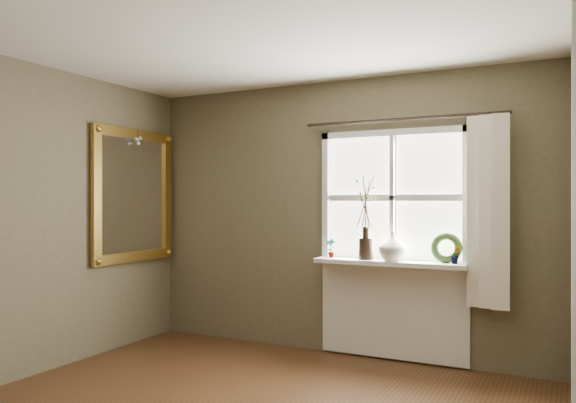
% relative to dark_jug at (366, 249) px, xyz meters
% --- Properties ---
extents(ceiling, '(4.50, 4.50, 0.00)m').
position_rel_dark_jug_xyz_m(ceiling, '(-0.33, -2.12, 1.58)').
color(ceiling, silver).
rests_on(ceiling, ground).
extents(wall_back, '(4.00, 0.10, 2.60)m').
position_rel_dark_jug_xyz_m(wall_back, '(-0.33, 0.18, 0.28)').
color(wall_back, brown).
rests_on(wall_back, ground).
extents(window_frame, '(1.36, 0.06, 1.24)m').
position_rel_dark_jug_xyz_m(window_frame, '(0.22, 0.11, 0.46)').
color(window_frame, silver).
rests_on(window_frame, wall_back).
extents(window_sill, '(1.36, 0.26, 0.04)m').
position_rel_dark_jug_xyz_m(window_sill, '(0.22, 0.00, -0.12)').
color(window_sill, silver).
rests_on(window_sill, wall_back).
extents(window_apron, '(1.36, 0.04, 0.88)m').
position_rel_dark_jug_xyz_m(window_apron, '(0.22, 0.11, -0.56)').
color(window_apron, silver).
rests_on(window_apron, ground).
extents(dark_jug, '(0.18, 0.18, 0.20)m').
position_rel_dark_jug_xyz_m(dark_jug, '(0.00, 0.00, 0.00)').
color(dark_jug, black).
rests_on(dark_jug, window_sill).
extents(cream_vase, '(0.28, 0.28, 0.26)m').
position_rel_dark_jug_xyz_m(cream_vase, '(0.25, 0.00, 0.03)').
color(cream_vase, beige).
rests_on(cream_vase, window_sill).
extents(wreath, '(0.27, 0.13, 0.27)m').
position_rel_dark_jug_xyz_m(wreath, '(0.71, 0.04, 0.00)').
color(wreath, '#2E471F').
rests_on(wreath, window_sill).
extents(potted_plant_left, '(0.10, 0.07, 0.18)m').
position_rel_dark_jug_xyz_m(potted_plant_left, '(-0.34, 0.00, -0.01)').
color(potted_plant_left, '#2E471F').
rests_on(potted_plant_left, window_sill).
extents(potted_plant_right, '(0.10, 0.08, 0.16)m').
position_rel_dark_jug_xyz_m(potted_plant_right, '(0.80, 0.00, -0.02)').
color(potted_plant_right, '#2E471F').
rests_on(potted_plant_right, window_sill).
extents(curtain, '(0.36, 0.12, 1.59)m').
position_rel_dark_jug_xyz_m(curtain, '(1.06, 0.01, 0.35)').
color(curtain, beige).
rests_on(curtain, wall_back).
extents(curtain_rod, '(1.84, 0.03, 0.03)m').
position_rel_dark_jug_xyz_m(curtain_rod, '(0.32, 0.05, 1.16)').
color(curtain_rod, black).
rests_on(curtain_rod, wall_back).
extents(gilt_mirror, '(0.10, 1.12, 1.34)m').
position_rel_dark_jug_xyz_m(gilt_mirror, '(-2.30, -0.49, 0.49)').
color(gilt_mirror, white).
rests_on(gilt_mirror, wall_left).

